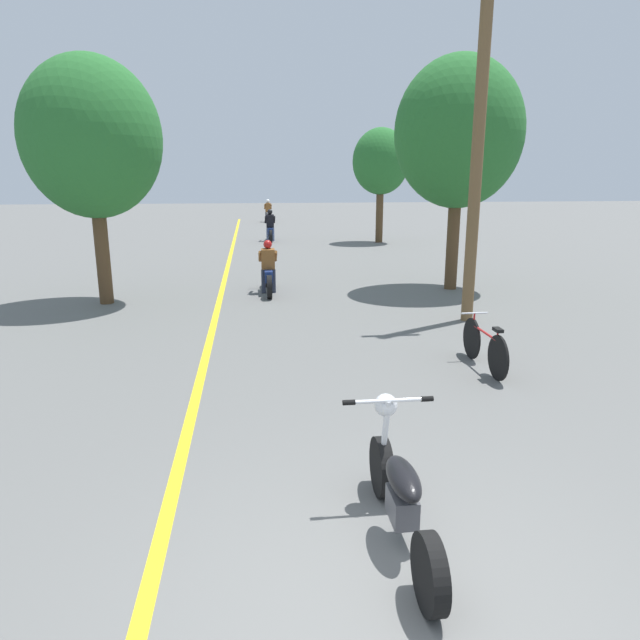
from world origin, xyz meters
name	(u,v)px	position (x,y,z in m)	size (l,w,h in m)	color
ground_plane	(390,617)	(0.00, 0.00, 0.00)	(120.00, 120.00, 0.00)	#60605E
lane_stripe_center	(224,283)	(-1.70, 12.80, 0.00)	(0.14, 48.00, 0.01)	yellow
utility_pole	(478,144)	(3.56, 7.94, 3.55)	(1.10, 0.24, 6.92)	brown
roadside_tree_right_near	(459,133)	(4.37, 11.28, 3.97)	(3.26, 2.93, 5.87)	#513A23
roadside_tree_right_far	(381,162)	(4.84, 22.18, 3.50)	(2.49, 2.24, 4.97)	#513A23
roadside_tree_left	(92,139)	(-4.34, 10.53, 3.74)	(3.07, 2.77, 5.53)	#513A23
motorcycle_foreground	(401,493)	(0.29, 0.86, 0.42)	(0.82, 2.07, 1.05)	black
motorcycle_rider_lead	(268,273)	(-0.48, 11.35, 0.51)	(0.50, 2.11, 1.35)	black
motorcycle_rider_mid	(270,229)	(-0.02, 23.28, 0.55)	(0.50, 1.95, 1.44)	black
motorcycle_rider_far	(268,213)	(0.21, 34.28, 0.55)	(0.50, 2.06, 1.45)	black
bicycle_parked	(484,346)	(2.69, 4.93, 0.37)	(0.44, 1.73, 0.80)	black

